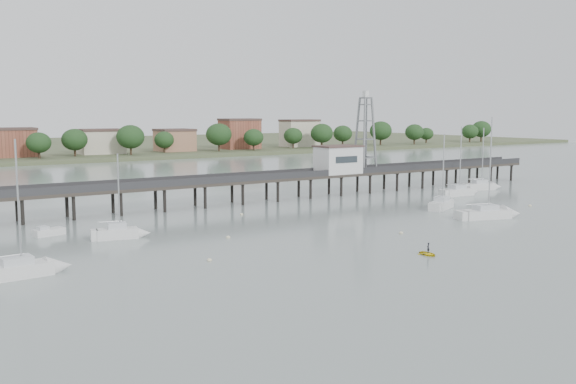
# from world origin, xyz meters

# --- Properties ---
(ground_plane) EXTENTS (500.00, 500.00, 0.00)m
(ground_plane) POSITION_xyz_m (0.00, 0.00, 0.00)
(ground_plane) COLOR gray
(ground_plane) RESTS_ON ground
(pier) EXTENTS (150.00, 5.00, 5.50)m
(pier) POSITION_xyz_m (0.00, 60.00, 3.79)
(pier) COLOR #2D2823
(pier) RESTS_ON ground
(pier_building) EXTENTS (8.40, 5.40, 5.30)m
(pier_building) POSITION_xyz_m (25.00, 60.00, 6.67)
(pier_building) COLOR silver
(pier_building) RESTS_ON ground
(lattice_tower) EXTENTS (3.20, 3.20, 15.50)m
(lattice_tower) POSITION_xyz_m (31.50, 60.00, 11.10)
(lattice_tower) COLOR slate
(lattice_tower) RESTS_ON ground
(sailboat_b) EXTENTS (6.81, 3.21, 11.00)m
(sailboat_b) POSITION_xyz_m (-22.65, 41.30, 0.65)
(sailboat_b) COLOR silver
(sailboat_b) RESTS_ON ground
(sailboat_a) EXTENTS (8.56, 3.19, 13.82)m
(sailboat_a) POSITION_xyz_m (-36.16, 28.57, 0.64)
(sailboat_a) COLOR silver
(sailboat_a) RESTS_ON ground
(sailboat_d) EXTENTS (10.00, 5.34, 15.73)m
(sailboat_d) POSITION_xyz_m (28.23, 26.24, 0.63)
(sailboat_d) COLOR silver
(sailboat_d) RESTS_ON ground
(sailboat_c) EXTENTS (7.87, 5.18, 12.67)m
(sailboat_c) POSITION_xyz_m (29.16, 37.25, 0.65)
(sailboat_c) COLOR silver
(sailboat_c) RESTS_ON ground
(sailboat_e) EXTENTS (8.39, 3.05, 13.59)m
(sailboat_e) POSITION_xyz_m (44.20, 46.59, 0.64)
(sailboat_e) COLOR silver
(sailboat_e) RESTS_ON ground
(sailboat_f) EXTENTS (8.17, 4.51, 13.01)m
(sailboat_f) POSITION_xyz_m (54.75, 50.19, 0.64)
(sailboat_f) COLOR silver
(sailboat_f) RESTS_ON ground
(white_tender) EXTENTS (4.02, 2.40, 1.46)m
(white_tender) POSITION_xyz_m (-30.19, 48.19, 0.45)
(white_tender) COLOR silver
(white_tender) RESTS_ON ground
(yellow_dinghy) EXTENTS (1.73, 0.63, 2.37)m
(yellow_dinghy) POSITION_xyz_m (1.97, 14.01, 0.00)
(yellow_dinghy) COLOR yellow
(yellow_dinghy) RESTS_ON ground
(dinghy_occupant) EXTENTS (0.84, 1.20, 0.27)m
(dinghy_occupant) POSITION_xyz_m (1.97, 14.01, 0.00)
(dinghy_occupant) COLOR black
(dinghy_occupant) RESTS_ON ground
(mooring_buoys) EXTENTS (84.86, 25.03, 0.39)m
(mooring_buoys) POSITION_xyz_m (1.26, 34.74, 0.08)
(mooring_buoys) COLOR beige
(mooring_buoys) RESTS_ON ground
(far_shore) EXTENTS (500.00, 170.00, 10.40)m
(far_shore) POSITION_xyz_m (0.36, 239.58, 0.95)
(far_shore) COLOR #475133
(far_shore) RESTS_ON ground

